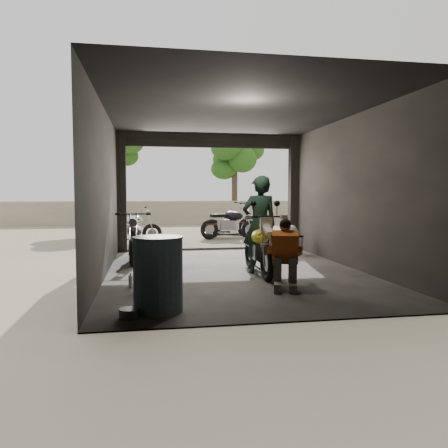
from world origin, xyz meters
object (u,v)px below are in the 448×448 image
object	(u,v)px
main_bike	(258,244)
mechanic	(285,256)
oil_drum	(158,275)
stool	(294,238)
outside_bike_b	(228,220)
outside_bike_c	(231,221)
outside_bike_a	(130,225)
left_bike	(135,237)
helmet	(292,230)
sign_post	(333,198)
rider	(260,225)

from	to	relation	value
main_bike	mechanic	distance (m)	1.38
oil_drum	stool	bearing A→B (deg)	53.96
outside_bike_b	mechanic	world-z (taller)	outside_bike_b
outside_bike_c	stool	distance (m)	4.33
mechanic	main_bike	bearing A→B (deg)	110.56
outside_bike_a	outside_bike_b	distance (m)	3.49
mechanic	left_bike	bearing A→B (deg)	142.63
helmet	sign_post	bearing A→B (deg)	-4.25
stool	oil_drum	size ratio (longest dim) A/B	0.51
outside_bike_b	outside_bike_c	world-z (taller)	outside_bike_b
helmet	oil_drum	xyz separation A→B (m)	(-3.52, -4.97, -0.14)
main_bike	outside_bike_c	xyz separation A→B (m)	(0.76, 6.77, 0.03)
outside_bike_c	main_bike	bearing A→B (deg)	-148.97
left_bike	outside_bike_a	xyz separation A→B (m)	(-0.27, 3.85, 0.01)
left_bike	sign_post	world-z (taller)	sign_post
main_bike	outside_bike_a	bearing A→B (deg)	115.01
left_bike	oil_drum	xyz separation A→B (m)	(0.42, -4.45, -0.08)
stool	outside_bike_b	bearing A→B (deg)	101.89
stool	sign_post	size ratio (longest dim) A/B	0.23
mechanic	stool	distance (m)	4.18
oil_drum	left_bike	bearing A→B (deg)	95.38
main_bike	left_bike	world-z (taller)	main_bike
outside_bike_a	helmet	distance (m)	5.37
main_bike	stool	world-z (taller)	main_bike
main_bike	sign_post	xyz separation A→B (m)	(2.74, 2.75, 0.85)
outside_bike_a	sign_post	bearing A→B (deg)	-118.71
rider	stool	size ratio (longest dim) A/B	3.76
stool	sign_post	bearing A→B (deg)	11.12
outside_bike_a	oil_drum	world-z (taller)	outside_bike_a
outside_bike_a	mechanic	xyz separation A→B (m)	(2.76, -7.28, -0.03)
oil_drum	helmet	bearing A→B (deg)	54.67
rider	mechanic	size ratio (longest dim) A/B	1.72
outside_bike_b	stool	world-z (taller)	outside_bike_b
outside_bike_c	stool	size ratio (longest dim) A/B	3.67
stool	mechanic	bearing A→B (deg)	-111.10
left_bike	outside_bike_b	distance (m)	5.74
left_bike	outside_bike_a	bearing A→B (deg)	96.65
mechanic	outside_bike_c	bearing A→B (deg)	101.95
outside_bike_c	oil_drum	size ratio (longest dim) A/B	1.87
main_bike	mechanic	world-z (taller)	main_bike
outside_bike_c	mechanic	size ratio (longest dim) A/B	1.68
oil_drum	outside_bike_a	bearing A→B (deg)	94.74
main_bike	helmet	bearing A→B (deg)	59.77
helmet	stool	bearing A→B (deg)	-51.71
outside_bike_b	rider	world-z (taller)	rider
mechanic	helmet	size ratio (longest dim) A/B	3.91
mechanic	sign_post	world-z (taller)	sign_post
outside_bike_a	oil_drum	xyz separation A→B (m)	(0.69, -8.30, -0.09)
left_bike	outside_bike_b	xyz separation A→B (m)	(3.08, 4.85, 0.06)
mechanic	helmet	world-z (taller)	mechanic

